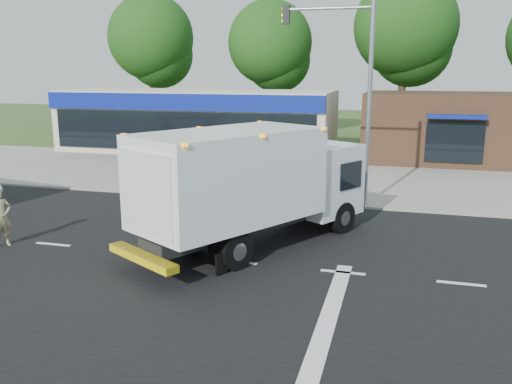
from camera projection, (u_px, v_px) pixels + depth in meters
The scene contains 11 objects.
ground at pixel (237, 263), 15.34m from camera, with size 120.00×120.00×0.00m, color #385123.
road_asphalt at pixel (237, 262), 15.34m from camera, with size 60.00×14.00×0.02m, color black.
sidewalk at pixel (294, 196), 23.04m from camera, with size 60.00×2.40×0.12m, color gray.
parking_apron at pixel (316, 173), 28.50m from camera, with size 60.00×9.00×0.02m, color gray.
lane_markings at pixel (272, 285), 13.72m from camera, with size 55.20×7.00×0.01m.
ems_box_truck at pixel (252, 179), 16.27m from camera, with size 6.38×8.42×3.67m.
emergency_worker at pixel (1, 216), 16.52m from camera, with size 0.70×0.80×1.97m.
retail_strip_mall at pixel (197, 121), 35.96m from camera, with size 18.00×6.20×4.00m.
brown_storefront at pixel (451, 127), 31.88m from camera, with size 10.00×6.70×4.00m.
traffic_signal_pole at pixel (353, 81), 20.79m from camera, with size 3.51×0.25×8.00m.
background_trees at pixel (338, 41), 40.40m from camera, with size 36.77×7.39×12.10m.
Camera 1 is at (4.37, -13.85, 5.35)m, focal length 38.00 mm.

